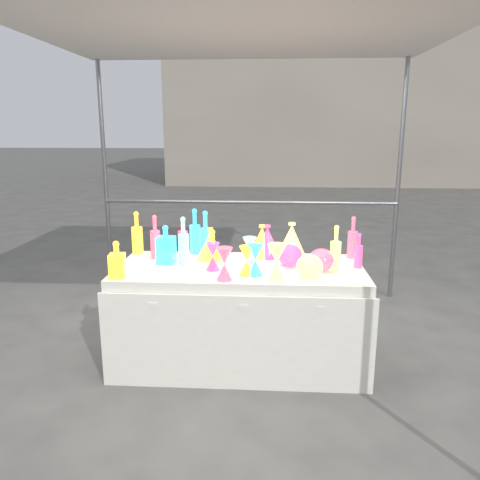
# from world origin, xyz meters

# --- Properties ---
(ground) EXTENTS (80.00, 80.00, 0.00)m
(ground) POSITION_xyz_m (0.00, 0.00, 0.00)
(ground) COLOR slate
(ground) RESTS_ON ground
(canopy_tent) EXTENTS (3.15, 3.15, 2.46)m
(canopy_tent) POSITION_xyz_m (0.00, 0.01, 2.38)
(canopy_tent) COLOR gray
(canopy_tent) RESTS_ON ground
(display_table) EXTENTS (1.84, 0.83, 0.75)m
(display_table) POSITION_xyz_m (0.00, -0.01, 0.37)
(display_table) COLOR white
(display_table) RESTS_ON ground
(background_building) EXTENTS (14.00, 6.00, 6.00)m
(background_building) POSITION_xyz_m (4.00, 14.00, 3.00)
(background_building) COLOR #ACA290
(background_building) RESTS_ON ground
(cardboard_box_closed) EXTENTS (0.57, 0.48, 0.36)m
(cardboard_box_closed) POSITION_xyz_m (0.29, 2.02, 0.18)
(cardboard_box_closed) COLOR #956643
(cardboard_box_closed) RESTS_ON ground
(cardboard_box_flat) EXTENTS (0.82, 0.75, 0.06)m
(cardboard_box_flat) POSITION_xyz_m (0.37, 1.91, 0.03)
(cardboard_box_flat) COLOR #956643
(cardboard_box_flat) RESTS_ON ground
(bottle_0) EXTENTS (0.12, 0.12, 0.34)m
(bottle_0) POSITION_xyz_m (-0.85, 0.32, 0.92)
(bottle_0) COLOR red
(bottle_0) RESTS_ON display_table
(bottle_1) EXTENTS (0.11, 0.11, 0.37)m
(bottle_1) POSITION_xyz_m (-0.39, 0.35, 0.93)
(bottle_1) COLOR #1C9D1D
(bottle_1) RESTS_ON display_table
(bottle_2) EXTENTS (0.10, 0.10, 0.34)m
(bottle_2) POSITION_xyz_m (-0.67, 0.19, 0.92)
(bottle_2) COLOR #FF5E1A
(bottle_2) RESTS_ON display_table
(bottle_3) EXTENTS (0.10, 0.10, 0.30)m
(bottle_3) POSITION_xyz_m (-0.48, 0.32, 0.90)
(bottle_3) COLOR #2043BB
(bottle_3) RESTS_ON display_table
(bottle_5) EXTENTS (0.09, 0.09, 0.36)m
(bottle_5) POSITION_xyz_m (-0.42, 0.02, 0.93)
(bottle_5) COLOR #AF2365
(bottle_5) RESTS_ON display_table
(bottle_6) EXTENTS (0.09, 0.09, 0.28)m
(bottle_6) POSITION_xyz_m (-0.19, -0.03, 0.89)
(bottle_6) COLOR red
(bottle_6) RESTS_ON display_table
(bottle_7) EXTENTS (0.11, 0.11, 0.38)m
(bottle_7) POSITION_xyz_m (-0.28, 0.21, 0.94)
(bottle_7) COLOR #1C9D1D
(bottle_7) RESTS_ON display_table
(decanter_0) EXTENTS (0.11, 0.11, 0.26)m
(decanter_0) POSITION_xyz_m (-0.81, -0.31, 0.88)
(decanter_0) COLOR red
(decanter_0) RESTS_ON display_table
(decanter_2) EXTENTS (0.13, 0.13, 0.29)m
(decanter_2) POSITION_xyz_m (-0.56, 0.05, 0.90)
(decanter_2) COLOR #1C9D1D
(decanter_2) RESTS_ON display_table
(hourglass_0) EXTENTS (0.14, 0.14, 0.22)m
(hourglass_0) POSITION_xyz_m (-0.08, -0.32, 0.86)
(hourglass_0) COLOR #FF5E1A
(hourglass_0) RESTS_ON display_table
(hourglass_1) EXTENTS (0.12, 0.12, 0.20)m
(hourglass_1) POSITION_xyz_m (-0.19, -0.10, 0.85)
(hourglass_1) COLOR #2043BB
(hourglass_1) RESTS_ON display_table
(hourglass_2) EXTENTS (0.14, 0.14, 0.25)m
(hourglass_2) POSITION_xyz_m (0.26, -0.31, 0.87)
(hourglass_2) COLOR #157786
(hourglass_2) RESTS_ON display_table
(hourglass_3) EXTENTS (0.11, 0.11, 0.21)m
(hourglass_3) POSITION_xyz_m (0.07, 0.06, 0.85)
(hourglass_3) COLOR #AF2365
(hourglass_3) RESTS_ON display_table
(hourglass_4) EXTENTS (0.13, 0.13, 0.21)m
(hourglass_4) POSITION_xyz_m (0.06, -0.20, 0.85)
(hourglass_4) COLOR red
(hourglass_4) RESTS_ON display_table
(hourglass_5) EXTENTS (0.13, 0.13, 0.22)m
(hourglass_5) POSITION_xyz_m (0.12, -0.21, 0.86)
(hourglass_5) COLOR #1C9D1D
(hourglass_5) RESTS_ON display_table
(globe_1) EXTENTS (0.23, 0.23, 0.14)m
(globe_1) POSITION_xyz_m (0.48, -0.24, 0.82)
(globe_1) COLOR #157786
(globe_1) RESTS_ON display_table
(globe_2) EXTENTS (0.19, 0.19, 0.15)m
(globe_2) POSITION_xyz_m (0.58, -0.09, 0.82)
(globe_2) COLOR #FF5E1A
(globe_2) RESTS_ON display_table
(globe_3) EXTENTS (0.22, 0.22, 0.15)m
(globe_3) POSITION_xyz_m (0.36, 0.04, 0.82)
(globe_3) COLOR #2043BB
(globe_3) RESTS_ON display_table
(lampshade_0) EXTENTS (0.26, 0.26, 0.25)m
(lampshade_0) POSITION_xyz_m (-0.24, 0.19, 0.87)
(lampshade_0) COLOR #D3F233
(lampshade_0) RESTS_ON display_table
(lampshade_1) EXTENTS (0.22, 0.22, 0.26)m
(lampshade_1) POSITION_xyz_m (0.15, 0.28, 0.88)
(lampshade_1) COLOR #D3F233
(lampshade_1) RESTS_ON display_table
(lampshade_2) EXTENTS (0.22, 0.22, 0.26)m
(lampshade_2) POSITION_xyz_m (0.20, 0.28, 0.88)
(lampshade_2) COLOR #2043BB
(lampshade_2) RESTS_ON display_table
(lampshade_3) EXTENTS (0.29, 0.29, 0.28)m
(lampshade_3) POSITION_xyz_m (0.39, 0.28, 0.89)
(lampshade_3) COLOR #157786
(lampshade_3) RESTS_ON display_table
(bottle_9) EXTENTS (0.10, 0.10, 0.33)m
(bottle_9) POSITION_xyz_m (0.86, 0.29, 0.91)
(bottle_9) COLOR #FF5E1A
(bottle_9) RESTS_ON display_table
(bottle_10) EXTENTS (0.07, 0.07, 0.26)m
(bottle_10) POSITION_xyz_m (0.86, 0.03, 0.88)
(bottle_10) COLOR #2043BB
(bottle_10) RESTS_ON display_table
(bottle_11) EXTENTS (0.09, 0.09, 0.33)m
(bottle_11) POSITION_xyz_m (0.68, -0.05, 0.91)
(bottle_11) COLOR #157786
(bottle_11) RESTS_ON display_table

